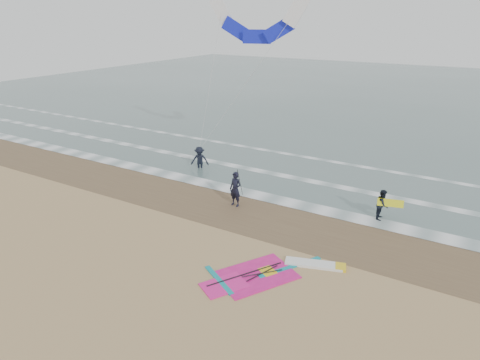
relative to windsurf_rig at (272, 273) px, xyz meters
The scene contains 11 objects.
ground 2.73m from the windsurf_rig, 151.05° to the right, with size 120.00×120.00×0.00m, color tan.
sea_water 46.74m from the windsurf_rig, 92.93° to the left, with size 120.00×80.00×0.02m, color #47605E.
wet_sand_band 5.25m from the windsurf_rig, 117.01° to the left, with size 120.00×5.00×0.01m, color brown.
foam_waterline 9.43m from the windsurf_rig, 104.66° to the left, with size 120.00×9.15×0.02m.
windsurf_rig is the anchor object (origin of this frame).
person_standing 7.05m from the windsurf_rig, 134.24° to the left, with size 0.73×0.48×1.99m, color black.
person_walking 8.01m from the windsurf_rig, 71.06° to the left, with size 0.79×0.62×1.63m, color black.
person_wading 13.70m from the windsurf_rig, 138.63° to the left, with size 1.25×0.72×1.93m, color black.
held_pole 6.92m from the windsurf_rig, 132.42° to the left, with size 0.17×0.86×1.82m.
carried_kiteboard 8.08m from the windsurf_rig, 68.12° to the left, with size 1.30×0.51×0.39m.
surf_kite 16.45m from the windsurf_rig, 122.18° to the left, with size 6.97×2.65×9.99m.
Camera 1 is at (9.03, -12.41, 10.06)m, focal length 32.00 mm.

